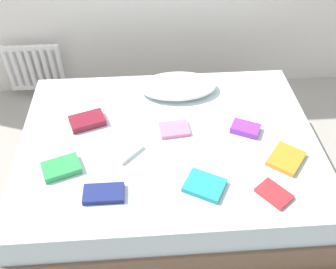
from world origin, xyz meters
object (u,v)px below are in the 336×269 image
object	(u,v)px
textbook_maroon	(87,121)
textbook_orange	(286,159)
textbook_green	(61,168)
pillow	(178,86)
textbook_navy	(104,194)
textbook_white	(124,149)
textbook_purple	(245,129)
radiator	(35,68)
textbook_pink	(174,129)
textbook_red	(274,194)
bed	(169,163)
textbook_teal	(205,186)

from	to	relation	value
textbook_maroon	textbook_orange	bearing A→B (deg)	-38.28
textbook_green	textbook_orange	distance (m)	1.38
pillow	textbook_navy	xyz separation A→B (m)	(-0.51, -0.95, -0.03)
textbook_white	textbook_purple	world-z (taller)	textbook_purple
radiator	textbook_pink	size ratio (longest dim) A/B	2.60
pillow	textbook_maroon	size ratio (longest dim) A/B	2.53
radiator	textbook_maroon	world-z (taller)	textbook_maroon
textbook_navy	pillow	bearing A→B (deg)	62.31
textbook_green	textbook_orange	xyz separation A→B (m)	(1.38, -0.02, -0.01)
textbook_pink	textbook_red	xyz separation A→B (m)	(0.52, -0.58, -0.00)
radiator	textbook_purple	bearing A→B (deg)	-35.26
pillow	textbook_pink	bearing A→B (deg)	-97.96
textbook_purple	textbook_red	bearing A→B (deg)	-58.72
textbook_white	bed	bearing A→B (deg)	-26.79
textbook_navy	textbook_maroon	distance (m)	0.65
textbook_orange	bed	bearing A→B (deg)	108.93
textbook_white	textbook_pink	world-z (taller)	same
textbook_green	textbook_navy	size ratio (longest dim) A/B	0.95
bed	textbook_orange	world-z (taller)	textbook_orange
textbook_teal	pillow	bearing A→B (deg)	123.50
bed	radiator	world-z (taller)	radiator
textbook_purple	textbook_pink	distance (m)	0.48
radiator	textbook_navy	bearing A→B (deg)	-65.81
textbook_teal	textbook_pink	distance (m)	0.51
pillow	textbook_purple	bearing A→B (deg)	-48.97
textbook_navy	textbook_orange	bearing A→B (deg)	10.09
textbook_navy	textbook_pink	size ratio (longest dim) A/B	1.17
textbook_white	textbook_maroon	xyz separation A→B (m)	(-0.25, 0.28, 0.01)
textbook_teal	textbook_maroon	bearing A→B (deg)	168.84
pillow	textbook_green	size ratio (longest dim) A/B	2.67
textbook_white	textbook_pink	distance (m)	0.38
textbook_navy	textbook_maroon	xyz separation A→B (m)	(-0.14, 0.63, 0.01)
textbook_maroon	pillow	bearing A→B (deg)	7.30
bed	textbook_pink	xyz separation A→B (m)	(0.04, 0.06, 0.27)
bed	radiator	size ratio (longest dim) A/B	3.90
textbook_white	textbook_teal	bearing A→B (deg)	-81.19
bed	textbook_green	distance (m)	0.76
textbook_teal	textbook_maroon	distance (m)	0.95
radiator	pillow	size ratio (longest dim) A/B	0.88
pillow	textbook_maroon	world-z (taller)	pillow
textbook_teal	bed	bearing A→B (deg)	141.37
textbook_pink	pillow	bearing A→B (deg)	75.78
radiator	textbook_purple	size ratio (longest dim) A/B	2.80
textbook_white	textbook_green	xyz separation A→B (m)	(-0.37, -0.14, 0.01)
textbook_pink	textbook_maroon	world-z (taller)	textbook_maroon
textbook_purple	textbook_teal	bearing A→B (deg)	-100.11
textbook_white	textbook_maroon	distance (m)	0.38
textbook_red	textbook_orange	bearing A→B (deg)	112.56
textbook_white	textbook_purple	xyz separation A→B (m)	(0.81, 0.13, 0.01)
textbook_teal	textbook_red	size ratio (longest dim) A/B	1.17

